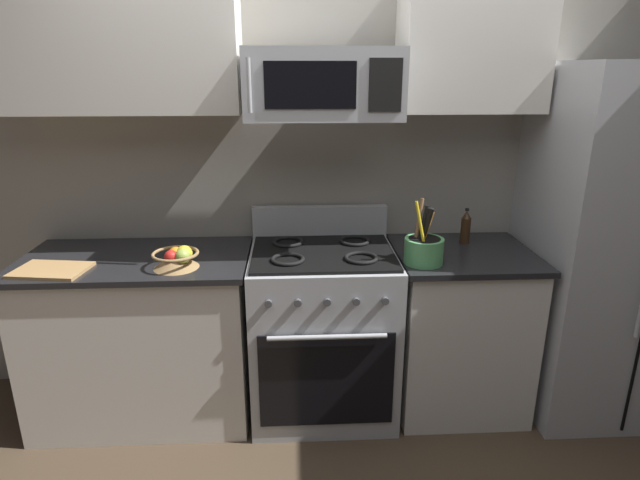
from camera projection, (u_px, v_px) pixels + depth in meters
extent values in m
cube|color=#9E998E|center=(319.00, 166.00, 2.98)|extent=(8.00, 0.10, 2.60)
cube|color=silver|center=(144.00, 339.00, 2.82)|extent=(1.12, 0.61, 0.88)
cube|color=black|center=(135.00, 260.00, 2.68)|extent=(1.16, 0.65, 0.03)
cube|color=#B2B5BA|center=(323.00, 332.00, 2.86)|extent=(0.76, 0.65, 0.91)
cube|color=black|center=(327.00, 381.00, 2.58)|extent=(0.67, 0.01, 0.51)
cylinder|color=#B2B5BA|center=(327.00, 337.00, 2.47)|extent=(0.57, 0.02, 0.02)
cube|color=black|center=(323.00, 253.00, 2.72)|extent=(0.73, 0.59, 0.02)
cube|color=#B2B5BA|center=(320.00, 222.00, 2.97)|extent=(0.76, 0.06, 0.18)
torus|color=black|center=(288.00, 259.00, 2.57)|extent=(0.17, 0.17, 0.02)
torus|color=black|center=(361.00, 258.00, 2.59)|extent=(0.17, 0.17, 0.02)
torus|color=black|center=(288.00, 242.00, 2.83)|extent=(0.17, 0.17, 0.02)
torus|color=black|center=(355.00, 241.00, 2.85)|extent=(0.17, 0.17, 0.02)
cylinder|color=#4C4C51|center=(268.00, 304.00, 2.42)|extent=(0.04, 0.02, 0.04)
cylinder|color=#4C4C51|center=(298.00, 303.00, 2.43)|extent=(0.04, 0.02, 0.04)
cylinder|color=#4C4C51|center=(327.00, 302.00, 2.44)|extent=(0.04, 0.02, 0.04)
cylinder|color=#4C4C51|center=(356.00, 302.00, 2.44)|extent=(0.04, 0.02, 0.04)
cylinder|color=#4C4C51|center=(385.00, 301.00, 2.45)|extent=(0.04, 0.02, 0.04)
cube|color=silver|center=(457.00, 331.00, 2.91)|extent=(0.68, 0.61, 0.88)
cube|color=black|center=(464.00, 254.00, 2.76)|extent=(0.72, 0.65, 0.03)
cube|color=#B2B5BA|center=(610.00, 246.00, 2.78)|extent=(0.80, 0.72, 1.87)
cube|color=#B2B5BA|center=(323.00, 84.00, 2.49)|extent=(0.74, 0.40, 0.33)
cube|color=black|center=(310.00, 85.00, 2.29)|extent=(0.41, 0.01, 0.20)
cube|color=black|center=(385.00, 85.00, 2.31)|extent=(0.15, 0.01, 0.23)
cylinder|color=#B2B5BA|center=(249.00, 85.00, 2.25)|extent=(0.02, 0.02, 0.23)
cube|color=silver|center=(120.00, 44.00, 2.52)|extent=(1.15, 0.34, 0.65)
cube|color=silver|center=(472.00, 45.00, 2.61)|extent=(0.71, 0.34, 0.65)
cylinder|color=#59AD66|center=(424.00, 251.00, 2.58)|extent=(0.19, 0.19, 0.13)
cylinder|color=black|center=(424.00, 249.00, 2.57)|extent=(0.16, 0.16, 0.11)
cylinder|color=black|center=(425.00, 233.00, 2.55)|extent=(0.07, 0.07, 0.26)
cylinder|color=black|center=(425.00, 233.00, 2.56)|extent=(0.05, 0.02, 0.25)
cylinder|color=yellow|center=(422.00, 231.00, 2.51)|extent=(0.07, 0.06, 0.29)
cylinder|color=orange|center=(425.00, 235.00, 2.55)|extent=(0.07, 0.05, 0.24)
cylinder|color=black|center=(421.00, 232.00, 2.57)|extent=(0.08, 0.05, 0.26)
cylinder|color=olive|center=(418.00, 228.00, 2.57)|extent=(0.06, 0.06, 0.30)
cone|color=#9E7A4C|center=(176.00, 261.00, 2.53)|extent=(0.22, 0.22, 0.07)
torus|color=#9E7A4C|center=(175.00, 254.00, 2.52)|extent=(0.23, 0.23, 0.02)
sphere|color=red|center=(171.00, 257.00, 2.50)|extent=(0.07, 0.07, 0.07)
sphere|color=orange|center=(176.00, 254.00, 2.54)|extent=(0.07, 0.07, 0.07)
sphere|color=yellow|center=(184.00, 254.00, 2.53)|extent=(0.08, 0.08, 0.08)
sphere|color=#9EB74C|center=(183.00, 256.00, 2.50)|extent=(0.08, 0.08, 0.08)
cube|color=tan|center=(51.00, 270.00, 2.48)|extent=(0.36, 0.27, 0.02)
cylinder|color=#382314|center=(465.00, 231.00, 2.87)|extent=(0.05, 0.05, 0.14)
cone|color=#382314|center=(467.00, 214.00, 2.85)|extent=(0.05, 0.05, 0.04)
cylinder|color=black|center=(467.00, 210.00, 2.84)|extent=(0.02, 0.02, 0.01)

